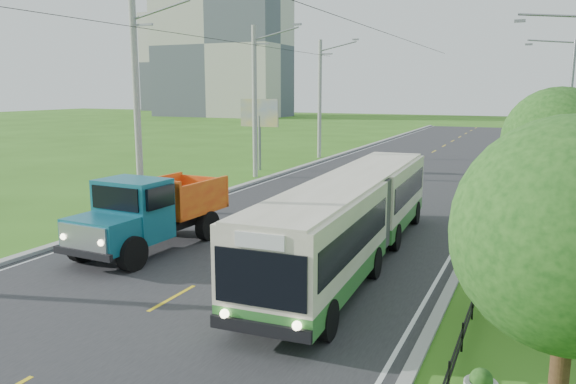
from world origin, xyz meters
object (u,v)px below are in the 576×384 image
Objects in this scene: pole_far at (320,99)px; tree_back at (552,126)px; tree_fourth at (555,144)px; tree_fifth at (554,129)px; dump_truck at (151,208)px; pole_mid at (255,101)px; tree_second at (563,191)px; tree_third at (559,148)px; streetlight_far at (567,105)px; planter_far at (524,188)px; tree_front at (575,246)px; billboard_left at (259,117)px; planter_mid at (518,217)px; bus at (353,212)px; pole_near at (138,106)px; planter_near at (507,268)px.

pole_far reaches higher than tree_back.
tree_fourth is at bearing -90.00° from tree_back.
tree_fifth reaches higher than dump_truck.
tree_second is (18.12, -18.86, -1.57)m from pole_mid.
pole_far is (0.00, 12.00, 0.00)m from pole_mid.
tree_third is 19.90m from streetlight_far.
streetlight_far is at bearing 87.73° from tree_third.
planter_far is at bearing -108.80° from streetlight_far.
tree_front is (18.12, -24.86, -1.37)m from pole_mid.
tree_second reaches higher than billboard_left.
pole_far is 14.93× the size of planter_mid.
streetlight_far reaches higher than billboard_left.
tree_back is (18.12, 5.14, -1.44)m from pole_mid.
dump_truck is at bearing -142.78° from tree_fourth.
tree_front is at bearing -85.98° from planter_mid.
streetlight_far is (0.79, 19.86, 0.92)m from tree_third.
bus is 2.27× the size of dump_truck.
pole_near is at bearing 177.29° from tree_third.
bus is at bearing 14.82° from dump_truck.
planter_far is 17.35m from bus.
pole_near reaches higher than tree_fourth.
dump_truck is (-12.28, -2.14, 1.29)m from planter_near.
tree_back is (18.12, -6.86, -1.44)m from pole_far.
planter_far is at bearing -106.88° from tree_back.
pole_near is 1.67× the size of tree_third.
planter_mid is at bearing 42.06° from dump_truck.
tree_front reaches higher than billboard_left.
billboard_left is (-20.14, -4.00, -1.04)m from streetlight_far.
tree_back is at bearing 6.31° from billboard_left.
billboard_left is 22.81m from bus.
billboard_left is (-19.36, 15.86, -0.12)m from tree_third.
tree_front reaches higher than bus.
tree_fourth is at bearing 6.39° from planter_mid.
billboard_left is at bearing -97.83° from pole_far.
pole_mid is 0.65× the size of bus.
bus is at bearing -54.76° from billboard_left.
planter_mid and planter_far have the same top height.
pole_far is 25.85m from planter_mid.
tree_second is at bearing 90.00° from tree_front.
tree_fifth is at bearing 84.92° from planter_near.
streetlight_far is at bearing 88.59° from tree_front.
tree_front is at bearing -87.22° from planter_far.
pole_mid is 26.20m from tree_second.
billboard_left is at bearing -168.77° from streetlight_far.
planter_mid is at bearing -22.54° from pole_mid.
pole_near is at bearing -142.37° from planter_far.
pole_far is at bearing 121.99° from planter_near.
tree_fourth is 0.80× the size of dump_truck.
tree_fifth is (-0.00, 12.00, -0.13)m from tree_third.
tree_front is 0.83× the size of dump_truck.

